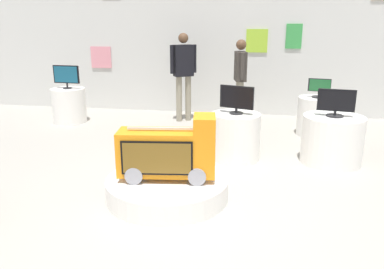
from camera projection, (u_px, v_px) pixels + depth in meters
ground_plane at (192, 209)px, 4.27m from camera, size 30.00×30.00×0.00m
back_wall_display at (229, 39)px, 8.34m from camera, size 11.62×0.13×3.28m
main_display_pedestal at (167, 188)px, 4.52m from camera, size 1.42×1.42×0.24m
novelty_firetruck_tv at (169, 153)px, 4.40m from camera, size 1.14×0.54×0.75m
display_pedestal_left_rear at (317, 116)px, 6.97m from camera, size 0.68×0.68×0.70m
tv_on_left_rear at (319, 88)px, 6.81m from camera, size 0.39×0.23×0.34m
display_pedestal_center_rear at (235, 136)px, 5.76m from camera, size 0.73×0.73×0.70m
tv_on_center_rear at (237, 99)px, 5.59m from camera, size 0.50×0.21×0.41m
display_pedestal_right_rear at (69, 105)px, 7.89m from camera, size 0.68×0.68×0.70m
tv_on_right_rear at (66, 75)px, 7.71m from camera, size 0.55×0.17×0.46m
display_pedestal_far_right at (332, 140)px, 5.60m from camera, size 0.87×0.87×0.70m
tv_on_far_right at (336, 102)px, 5.44m from camera, size 0.51×0.24×0.39m
shopper_browsing_near_truck at (240, 75)px, 7.57m from camera, size 0.27×0.55×1.67m
shopper_browsing_rear at (183, 70)px, 7.81m from camera, size 0.49×0.37×1.78m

